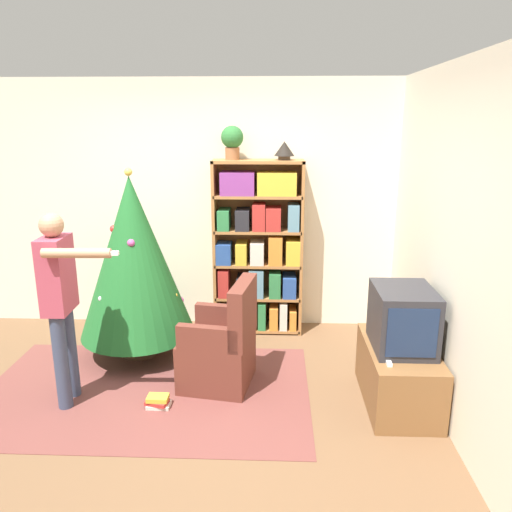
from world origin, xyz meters
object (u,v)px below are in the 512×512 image
armchair (222,349)px  potted_plant (232,140)px  bookshelf (259,250)px  table_lamp (284,149)px  standing_person (60,295)px  christmas_tree (134,258)px  television (403,318)px

armchair → potted_plant: bearing=-171.2°
bookshelf → table_lamp: table_lamp is taller
bookshelf → potted_plant: potted_plant is taller
potted_plant → table_lamp: potted_plant is taller
table_lamp → standing_person: bearing=-138.7°
bookshelf → christmas_tree: bookshelf is taller
bookshelf → table_lamp: 1.04m
potted_plant → table_lamp: (0.51, -0.00, -0.09)m
christmas_tree → potted_plant: size_ratio=5.40×
table_lamp → armchair: bearing=-114.0°
standing_person → potted_plant: 2.20m
bookshelf → television: size_ratio=3.21×
table_lamp → potted_plant: bearing=180.0°
armchair → potted_plant: potted_plant is taller
television → standing_person: bearing=-178.0°
television → armchair: 1.49m
television → table_lamp: table_lamp is taller
television → bookshelf: bearing=129.5°
television → armchair: television is taller
potted_plant → standing_person: bearing=-128.6°
armchair → potted_plant: (0.01, 1.17, 1.67)m
standing_person → armchair: bearing=103.3°
christmas_tree → armchair: 1.20m
christmas_tree → standing_person: size_ratio=1.16×
armchair → table_lamp: table_lamp is taller
television → potted_plant: bearing=135.1°
potted_plant → table_lamp: size_ratio=1.64×
christmas_tree → table_lamp: 1.79m
bookshelf → standing_person: size_ratio=1.18×
christmas_tree → table_lamp: size_ratio=8.88×
bookshelf → standing_person: bearing=-134.5°
bookshelf → potted_plant: (-0.26, 0.01, 1.10)m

